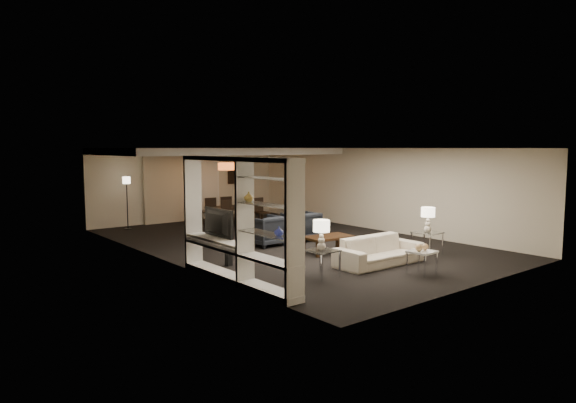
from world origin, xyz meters
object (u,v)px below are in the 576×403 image
(armchair_left, at_px, (266,231))
(armchair_right, at_px, (301,226))
(side_table_right, at_px, (427,243))
(dining_table, at_px, (235,216))
(table_lamp_right, at_px, (428,220))
(vase_blue, at_px, (279,231))
(chair_fm, at_px, (224,209))
(chair_nr, at_px, (261,212))
(chair_nl, at_px, (230,215))
(floor_speaker, at_px, (228,240))
(floor_lamp, at_px, (127,203))
(coffee_table, at_px, (328,244))
(vase_amber, at_px, (249,197))
(marble_table, at_px, (422,263))
(table_lamp_left, at_px, (321,235))
(chair_fr, at_px, (239,208))
(chair_fl, at_px, (208,211))
(sofa, at_px, (379,251))
(side_table_left, at_px, (321,264))
(chair_nm, at_px, (246,213))
(pendant_light, at_px, (226,166))

(armchair_left, distance_m, armchair_right, 1.20)
(side_table_right, bearing_deg, dining_table, 98.26)
(table_lamp_right, bearing_deg, dining_table, 98.26)
(vase_blue, distance_m, chair_fm, 8.98)
(chair_nr, bearing_deg, chair_nl, -179.58)
(floor_speaker, bearing_deg, floor_lamp, 82.55)
(coffee_table, xyz_separation_m, armchair_left, (-0.60, 1.70, 0.18))
(vase_amber, xyz_separation_m, chair_nr, (4.54, 5.88, -1.20))
(marble_table, bearing_deg, armchair_left, 97.77)
(armchair_right, height_order, table_lamp_left, table_lamp_left)
(chair_nr, xyz_separation_m, floor_lamp, (-3.65, 2.02, 0.37))
(chair_fr, bearing_deg, vase_amber, 60.09)
(dining_table, bearing_deg, floor_lamp, 161.78)
(vase_amber, distance_m, chair_fl, 8.01)
(sofa, distance_m, vase_blue, 3.39)
(floor_speaker, relative_size, chair_fm, 1.25)
(sofa, bearing_deg, chair_fm, 85.49)
(side_table_left, height_order, chair_nm, chair_nm)
(chair_fm, height_order, floor_lamp, floor_lamp)
(chair_nl, relative_size, chair_nm, 1.00)
(table_lamp_right, height_order, dining_table, table_lamp_right)
(sofa, bearing_deg, vase_blue, -168.22)
(pendant_light, height_order, armchair_left, pendant_light)
(chair_nl, bearing_deg, marble_table, -96.92)
(armchair_right, relative_size, chair_nl, 0.95)
(dining_table, bearing_deg, marble_table, -89.22)
(floor_speaker, bearing_deg, vase_blue, -109.07)
(chair_nr, distance_m, chair_fr, 1.30)
(chair_nl, bearing_deg, armchair_left, -110.20)
(marble_table, bearing_deg, chair_nm, 84.34)
(side_table_right, bearing_deg, chair_fr, 92.96)
(vase_amber, height_order, chair_nm, vase_amber)
(marble_table, relative_size, chair_fr, 0.53)
(side_table_right, xyz_separation_m, floor_lamp, (-4.03, 8.15, 0.55))
(marble_table, xyz_separation_m, floor_lamp, (-2.33, 9.25, 0.57))
(pendant_light, distance_m, chair_nr, 1.84)
(coffee_table, distance_m, vase_blue, 4.02)
(chair_fm, bearing_deg, side_table_left, 79.10)
(armchair_right, height_order, vase_blue, vase_blue)
(table_lamp_left, height_order, chair_nr, table_lamp_left)
(chair_nl, relative_size, chair_fl, 1.00)
(side_table_left, xyz_separation_m, chair_nm, (2.42, 6.13, 0.18))
(dining_table, distance_m, chair_fl, 0.90)
(armchair_right, bearing_deg, pendant_light, -85.61)
(floor_lamp, bearing_deg, armchair_left, -70.36)
(side_table_left, bearing_deg, armchair_left, 71.57)
(floor_lamp, bearing_deg, chair_fr, -11.15)
(armchair_left, relative_size, floor_speaker, 0.76)
(chair_nr, bearing_deg, floor_lamp, 151.45)
(side_table_left, relative_size, floor_lamp, 0.35)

